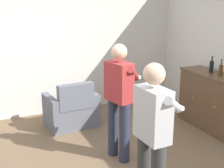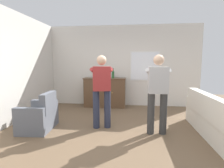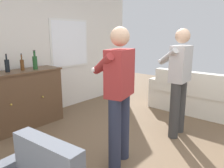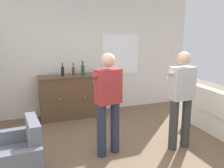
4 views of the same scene
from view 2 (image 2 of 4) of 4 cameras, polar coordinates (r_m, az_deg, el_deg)
The scene contains 10 objects.
ground at distance 3.88m, azimuth 1.60°, elevation -16.01°, with size 10.40×10.40×0.00m, color brown.
wall_back_with_window at distance 6.23m, azimuth 4.01°, elevation 5.91°, with size 5.20×0.15×2.80m.
couch at distance 4.10m, azimuth 30.97°, elevation -10.70°, with size 0.57×2.41×0.88m.
armchair at distance 4.37m, azimuth -22.63°, elevation -9.88°, with size 0.71×0.93×0.85m.
sideboard_cabinet at distance 6.02m, azimuth -2.34°, elevation -2.73°, with size 1.43×0.49×1.00m.
bottle_wine_green at distance 5.94m, azimuth -1.57°, elevation 2.95°, with size 0.06×0.06×0.28m.
bottle_liquor_amber at distance 5.86m, azimuth 0.35°, elevation 3.16°, with size 0.08×0.08×0.33m.
bottle_spirits_clear at distance 6.00m, azimuth -3.85°, elevation 3.06°, with size 0.07×0.07×0.29m.
person_standing_left at distance 4.02m, azimuth -3.40°, elevation -1.31°, with size 0.54×0.51×1.68m.
person_standing_right at distance 3.78m, azimuth 14.69°, elevation -2.05°, with size 0.56×0.48×1.68m.
Camera 2 is at (0.31, -3.56, 1.52)m, focal length 28.00 mm.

